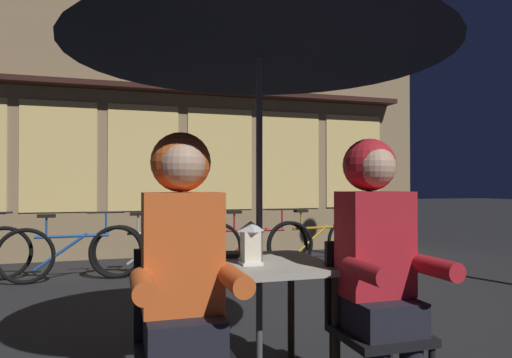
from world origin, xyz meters
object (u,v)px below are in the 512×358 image
Objects in this scene: person_right_hooded at (378,249)px; book at (236,254)px; lantern at (251,242)px; bicycle_fourth at (255,245)px; bicycle_third at (160,248)px; chair_right at (372,318)px; patio_umbrella at (259,24)px; person_left_hooded at (183,258)px; bicycle_second at (72,253)px; cafe_table at (259,280)px; chair_left at (181,337)px; bicycle_fifth at (317,241)px.

person_right_hooded reaches higher than book.
bicycle_fourth is at bearing 72.79° from lantern.
chair_right is at bearing -80.06° from bicycle_third.
patio_umbrella is at bearing 138.43° from person_right_hooded.
person_left_hooded is 0.83× the size of bicycle_second.
book is at bearing 57.51° from person_left_hooded.
bicycle_third is (-0.14, 3.65, -0.51)m from lantern.
chair_left is (-0.48, -0.37, -0.15)m from cafe_table.
lantern is at bearing -73.66° from book.
chair_left is at bearing 90.00° from person_left_hooded.
chair_right is 4.29m from bicycle_fifth.
lantern is 0.65m from person_right_hooded.
lantern reaches higher than bicycle_fifth.
bicycle_second and bicycle_fourth have the same top height.
person_left_hooded is (-0.00, -0.06, 0.36)m from chair_left.
patio_umbrella reaches higher than bicycle_third.
person_right_hooded is at bearing -33.18° from book.
bicycle_second is at bearing 113.99° from person_right_hooded.
lantern is 0.31m from book.
bicycle_fourth is (0.57, 3.99, -0.50)m from person_right_hooded.
person_left_hooded is at bearing -106.86° from book.
cafe_table is at bearing 37.55° from chair_left.
chair_left is at bearing -142.45° from cafe_table.
bicycle_third is at bearing 86.09° from chair_left.
person_right_hooded is (0.96, 0.00, 0.00)m from person_left_hooded.
bicycle_third is (0.27, 3.94, -0.14)m from chair_left.
person_left_hooded is at bearing -78.65° from bicycle_second.
person_left_hooded is (-0.41, -0.35, -0.01)m from lantern.
bicycle_second is 8.40× the size of book.
bicycle_fifth is 8.30× the size of book.
person_right_hooded reaches higher than bicycle_second.
patio_umbrella reaches higher than bicycle_fourth.
chair_right is 3.97m from bicycle_fourth.
person_right_hooded is (0.96, -0.06, 0.36)m from chair_left.
lantern is 1.16× the size of book.
chair_left is at bearing -111.33° from bicycle_fourth.
patio_umbrella reaches higher than chair_right.
lantern reaches higher than book.
book is (0.40, 0.58, 0.26)m from chair_left.
bicycle_fourth is (0.57, 3.93, -0.14)m from chair_right.
bicycle_fourth is at bearing 68.67° from chair_left.
chair_right is 0.62× the size of person_left_hooded.
book is (-0.08, 0.21, 0.11)m from cafe_table.
chair_right is 1.03m from person_left_hooded.
lantern is 0.14× the size of bicycle_fifth.
chair_left is (-0.41, -0.29, -0.37)m from lantern.
cafe_table is at bearing 46.56° from lantern.
chair_left is 4.72m from bicycle_fifth.
person_left_hooded reaches higher than bicycle_third.
chair_right is 0.52× the size of bicycle_fifth.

